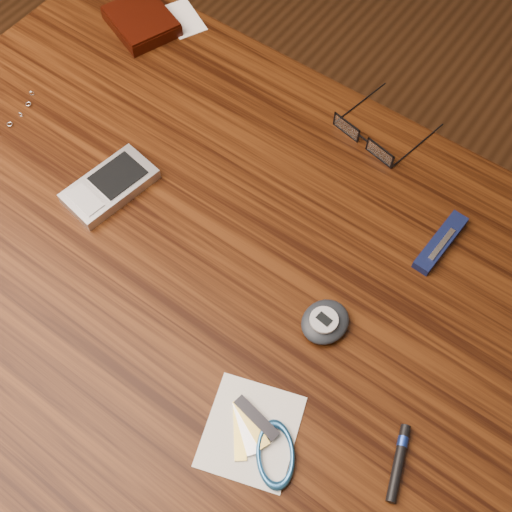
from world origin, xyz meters
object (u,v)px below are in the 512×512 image
object	(u,v)px
pedometer	(325,322)
pocket_knife	(441,242)
desk	(210,298)
pda_phone	(110,186)
wallet_and_card	(142,21)
notepad_keys	(263,442)
eyeglasses	(366,138)

from	to	relation	value
pedometer	pocket_knife	size ratio (longest dim) A/B	0.67
desk	pda_phone	bearing A→B (deg)	175.36
wallet_and_card	notepad_keys	distance (m)	0.66
pocket_knife	pda_phone	bearing A→B (deg)	-155.36
desk	pocket_knife	distance (m)	0.31
eyeglasses	pocket_knife	distance (m)	0.18
wallet_and_card	notepad_keys	world-z (taller)	wallet_and_card
wallet_and_card	pda_phone	bearing A→B (deg)	-57.00
pedometer	notepad_keys	distance (m)	0.15
desk	pedometer	bearing A→B (deg)	5.68
desk	wallet_and_card	xyz separation A→B (m)	(-0.34, 0.27, 0.11)
desk	wallet_and_card	world-z (taller)	wallet_and_card
eyeglasses	pocket_knife	world-z (taller)	eyeglasses
pedometer	desk	bearing A→B (deg)	-174.32
desk	pedometer	world-z (taller)	pedometer
desk	pocket_knife	xyz separation A→B (m)	(0.22, 0.19, 0.11)
pda_phone	notepad_keys	world-z (taller)	pda_phone
pda_phone	notepad_keys	bearing A→B (deg)	-22.93
eyeglasses	wallet_and_card	bearing A→B (deg)	-179.19
wallet_and_card	pedometer	world-z (taller)	pedometer
desk	pedometer	size ratio (longest dim) A/B	15.18
wallet_and_card	pda_phone	world-z (taller)	wallet_and_card
wallet_and_card	notepad_keys	xyz separation A→B (m)	(0.52, -0.41, -0.01)
desk	pocket_knife	world-z (taller)	pocket_knife
desk	notepad_keys	size ratio (longest dim) A/B	7.16
pedometer	eyeglasses	bearing A→B (deg)	111.47
wallet_and_card	pedometer	size ratio (longest dim) A/B	2.27
desk	pda_phone	distance (m)	0.20
desk	notepad_keys	bearing A→B (deg)	-36.23
eyeglasses	pda_phone	distance (m)	0.35
eyeglasses	pedometer	world-z (taller)	same
desk	pda_phone	xyz separation A→B (m)	(-0.17, 0.01, 0.11)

